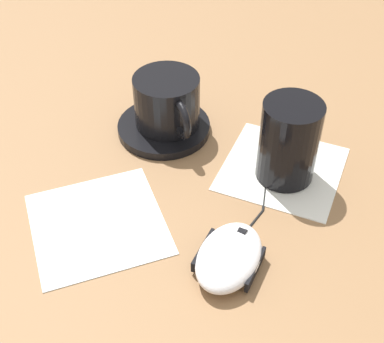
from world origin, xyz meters
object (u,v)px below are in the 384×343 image
at_px(coffee_cup, 167,102).
at_px(computer_mouse, 229,257).
at_px(drinking_glass, 289,141).
at_px(saucer, 164,127).

height_order(coffee_cup, computer_mouse, coffee_cup).
bearing_deg(drinking_glass, computer_mouse, -120.89).
height_order(coffee_cup, drinking_glass, drinking_glass).
height_order(saucer, coffee_cup, coffee_cup).
xyz_separation_m(saucer, drinking_glass, (0.15, -0.10, 0.05)).
xyz_separation_m(saucer, coffee_cup, (0.01, 0.00, 0.04)).
distance_m(coffee_cup, computer_mouse, 0.25).
bearing_deg(drinking_glass, saucer, 147.31).
relative_size(computer_mouse, drinking_glass, 1.11).
distance_m(coffee_cup, drinking_glass, 0.17).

